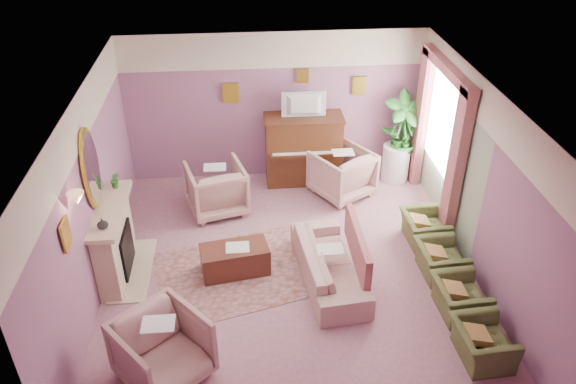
{
  "coord_description": "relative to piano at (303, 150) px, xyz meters",
  "views": [
    {
      "loc": [
        -0.63,
        -6.64,
        5.54
      ],
      "look_at": [
        0.01,
        0.4,
        1.15
      ],
      "focal_mm": 35.0,
      "sensor_mm": 36.0,
      "label": 1
    }
  ],
  "objects": [
    {
      "name": "mirror_frame",
      "position": [
        -3.2,
        -2.48,
        1.15
      ],
      "size": [
        0.04,
        0.72,
        1.2
      ],
      "primitive_type": "ellipsoid",
      "color": "gold",
      "rests_on": "wall_left"
    },
    {
      "name": "wall_back",
      "position": [
        -0.5,
        0.32,
        0.75
      ],
      "size": [
        5.5,
        0.02,
        2.8
      ],
      "primitive_type": "cube",
      "color": "slate",
      "rests_on": "floor"
    },
    {
      "name": "fireplace_surround",
      "position": [
        -3.09,
        -2.48,
        -0.1
      ],
      "size": [
        0.3,
        1.4,
        1.1
      ],
      "primitive_type": "cube",
      "color": "beige",
      "rests_on": "floor"
    },
    {
      "name": "sofa",
      "position": [
        0.06,
        -2.95,
        -0.25
      ],
      "size": [
        0.66,
        1.97,
        0.8
      ],
      "primitive_type": "imported",
      "color": "tan",
      "rests_on": "floor"
    },
    {
      "name": "piano_top",
      "position": [
        0.0,
        0.0,
        0.66
      ],
      "size": [
        1.45,
        0.65,
        0.04
      ],
      "primitive_type": "cube",
      "color": "#442311",
      "rests_on": "piano"
    },
    {
      "name": "curtain_right",
      "position": [
        2.12,
        -0.21,
        0.65
      ],
      "size": [
        0.16,
        0.34,
        2.6
      ],
      "primitive_type": "cube",
      "color": "#9E5157",
      "rests_on": "floor"
    },
    {
      "name": "olive_chair_d",
      "position": [
        1.73,
        -2.15,
        -0.32
      ],
      "size": [
        0.54,
        0.76,
        0.66
      ],
      "primitive_type": "imported",
      "color": "#4C572B",
      "rests_on": "floor"
    },
    {
      "name": "television",
      "position": [
        0.0,
        -0.05,
        0.95
      ],
      "size": [
        0.8,
        0.12,
        0.48
      ],
      "primitive_type": "imported",
      "color": "black",
      "rests_on": "piano"
    },
    {
      "name": "table_paper",
      "position": [
        -1.28,
        -2.64,
        -0.2
      ],
      "size": [
        0.35,
        0.28,
        0.01
      ],
      "primitive_type": "cube",
      "color": "silver",
      "rests_on": "coffee_table"
    },
    {
      "name": "fire_ember",
      "position": [
        -2.95,
        -2.48,
        -0.43
      ],
      "size": [
        0.06,
        0.54,
        0.1
      ],
      "primitive_type": "cube",
      "color": "#FC5E0F",
      "rests_on": "floor"
    },
    {
      "name": "olive_chair_b",
      "position": [
        1.73,
        -3.79,
        -0.32
      ],
      "size": [
        0.54,
        0.76,
        0.66
      ],
      "primitive_type": "imported",
      "color": "#4C572B",
      "rests_on": "floor"
    },
    {
      "name": "area_rug",
      "position": [
        -1.24,
        -2.66,
        -0.64
      ],
      "size": [
        2.89,
        2.39,
        0.01
      ],
      "primitive_type": "cube",
      "rotation": [
        0.0,
        0.0,
        0.27
      ],
      "color": "#8D5E5A",
      "rests_on": "floor"
    },
    {
      "name": "print_back_left",
      "position": [
        -1.3,
        0.28,
        1.07
      ],
      "size": [
        0.3,
        0.03,
        0.38
      ],
      "primitive_type": "cube",
      "color": "gold",
      "rests_on": "wall_back"
    },
    {
      "name": "wall_right",
      "position": [
        2.25,
        -2.68,
        0.75
      ],
      "size": [
        0.02,
        6.0,
        2.8
      ],
      "primitive_type": "cube",
      "color": "slate",
      "rests_on": "floor"
    },
    {
      "name": "piano_keyshelf",
      "position": [
        -0.0,
        -0.35,
        0.07
      ],
      "size": [
        1.3,
        0.12,
        0.06
      ],
      "primitive_type": "cube",
      "color": "#442311",
      "rests_on": "piano"
    },
    {
      "name": "piano_keys",
      "position": [
        0.0,
        -0.35,
        0.11
      ],
      "size": [
        1.2,
        0.08,
        0.02
      ],
      "primitive_type": "cube",
      "color": "white",
      "rests_on": "piano"
    },
    {
      "name": "coffee_table",
      "position": [
        -1.33,
        -2.64,
        -0.43
      ],
      "size": [
        1.07,
        0.66,
        0.45
      ],
      "primitive_type": "cube",
      "rotation": [
        0.0,
        0.0,
        0.17
      ],
      "color": "#4D251A",
      "rests_on": "floor"
    },
    {
      "name": "side_plant_small",
      "position": [
        1.9,
        -0.2,
        0.19
      ],
      "size": [
        0.16,
        0.16,
        0.28
      ],
      "primitive_type": "imported",
      "color": "#297028",
      "rests_on": "side_table"
    },
    {
      "name": "hearth",
      "position": [
        -2.89,
        -2.48,
        -0.64
      ],
      "size": [
        0.55,
        1.5,
        0.02
      ],
      "primitive_type": "cube",
      "color": "beige",
      "rests_on": "floor"
    },
    {
      "name": "palm_plant",
      "position": [
        1.84,
        -0.11,
        0.41
      ],
      "size": [
        0.76,
        0.76,
        1.44
      ],
      "primitive_type": "imported",
      "color": "#297028",
      "rests_on": "palm_pot"
    },
    {
      "name": "picture_rail_band",
      "position": [
        -0.5,
        0.31,
        1.82
      ],
      "size": [
        5.5,
        0.01,
        0.65
      ],
      "primitive_type": "cube",
      "color": "beige",
      "rests_on": "wall_back"
    },
    {
      "name": "wall_left",
      "position": [
        -3.25,
        -2.68,
        0.75
      ],
      "size": [
        0.02,
        6.0,
        2.8
      ],
      "primitive_type": "cube",
      "color": "slate",
      "rests_on": "floor"
    },
    {
      "name": "floral_armchair_left",
      "position": [
        -1.62,
        -0.91,
        -0.16
      ],
      "size": [
        0.94,
        0.94,
        0.98
      ],
      "primitive_type": "imported",
      "color": "tan",
      "rests_on": "floor"
    },
    {
      "name": "mirror_glass",
      "position": [
        -3.17,
        -2.48,
        1.15
      ],
      "size": [
        0.01,
        0.6,
        1.06
      ],
      "primitive_type": "ellipsoid",
      "color": "silver",
      "rests_on": "wall_left"
    },
    {
      "name": "print_back_mid",
      "position": [
        0.0,
        0.28,
        1.35
      ],
      "size": [
        0.22,
        0.03,
        0.26
      ],
      "primitive_type": "cube",
      "color": "gold",
      "rests_on": "wall_back"
    },
    {
      "name": "sofa_throw",
      "position": [
        0.46,
        -2.95,
        -0.05
      ],
      "size": [
        0.1,
        1.5,
        0.55
      ],
      "primitive_type": "cube",
      "color": "#9E5157",
      "rests_on": "sofa"
    },
    {
      "name": "floor",
      "position": [
        -0.5,
        -2.68,
        -0.65
      ],
      "size": [
        5.5,
        6.0,
        0.01
      ],
      "primitive_type": "cube",
      "color": "#A16B7B",
      "rests_on": "ground"
    },
    {
      "name": "fireplace_inset",
      "position": [
        -2.99,
        -2.48,
        -0.25
      ],
      "size": [
        0.18,
        0.72,
        0.68
      ],
      "primitive_type": "cube",
      "color": "black",
      "rests_on": "floor"
    },
    {
      "name": "olive_chair_a",
      "position": [
        1.73,
        -4.61,
        -0.32
      ],
      "size": [
        0.54,
        0.76,
        0.66
      ],
      "primitive_type": "imported",
      "color": "#4C572B",
      "rests_on": "floor"
    },
    {
      "name": "print_left_wall",
      "position": [
        -3.21,
        -3.88,
        1.07
      ],
      "size": [
        0.03,
        0.28,
        0.36
      ],
      "primitive_type": "cube",
      "color": "gold",
      "rests_on": "wall_left"
    },
    {
      "name": "curtain_left",
      "position": [
        2.12,
        -2.05,
        0.65
      ],
      "size": [
        0.16,
        0.34,
        2.6
      ],
      "primitive_type": "cube",
      "color": "#9E5157",
      "rests_on": "floor"
    },
    {
      "name": "mantel_plant",
      "position": [
        -3.05,
        -1.93,
        0.64
      ],
      "size": [
        0.16,
        0.16,
        0.28
      ],
      "primitive_type": "imported",
      "color": "#297028",
      "rests_on": "mantel_shelf"
    },
    {
      "name": "palm_pot",
      "position": [
        1.84,
        -0.11,
        -0.48
      ],
      "size": [
        0.34,
        0.34,
        0.34
      ],
      "primitive_type": "cylinder",
      "color": "#A74932",
      "rests_on": "floor"
    },
    {
      "name": "pelmet",
      "position": [
        2.12,
        -1.13,
        1.91
      ],
      "size": [
        0.16,
        2.2,
        0.16
      ],
      "primitive_type": "cube",
      "color": "#9E5157",
      "rests_on": "wall_right"
    },
    {
      "name": "piano",
      "position": [
        0.0,
        0.0,
        0.0
      ],
      "size": [
        1.4,
        0.6,
        1.3
      ],
      "primitive_type": "cube",
      "color": "#442311",
      "rests_on": "floor"
    },
    {
      "name": "window_blind",
      "position": [
        2.2,
        -1.13,
        1.05
      ],
      "size": [
        0.03,
        1.4,
        1.8
      ],
      "primitive_type": "cube",
      "color": "silver",
      "rests_on": "wall_right"
    },
    {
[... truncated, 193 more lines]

